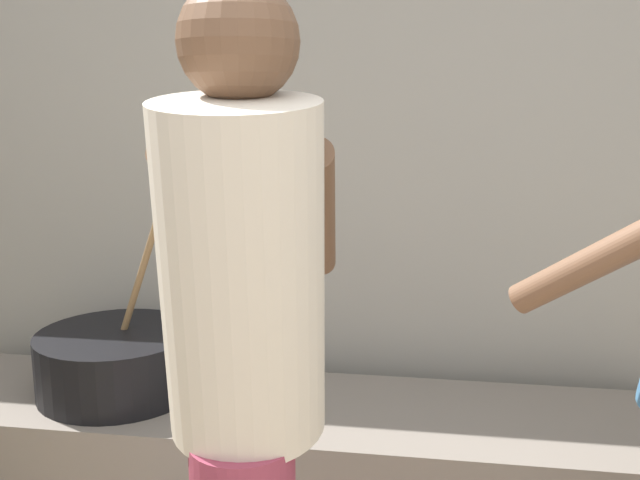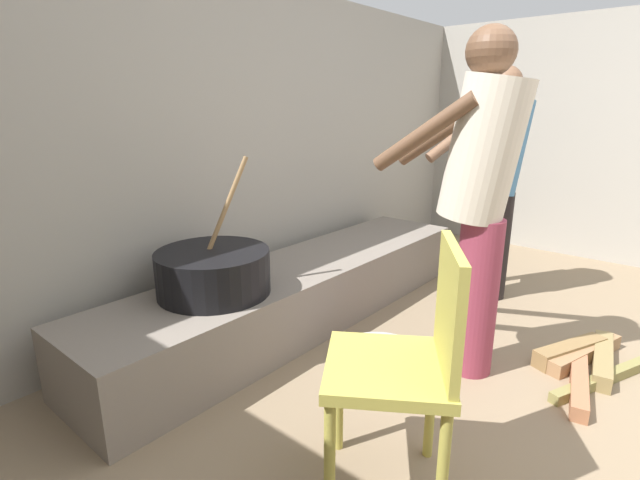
% 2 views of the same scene
% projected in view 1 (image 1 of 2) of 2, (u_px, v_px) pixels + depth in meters
% --- Properties ---
extents(block_enclosure_rear, '(5.16, 0.20, 2.00)m').
position_uv_depth(block_enclosure_rear, '(342.00, 201.00, 2.77)').
color(block_enclosure_rear, '#9E998E').
rests_on(block_enclosure_rear, ground_plane).
extents(hearth_ledge, '(2.75, 0.60, 0.37)m').
position_uv_depth(hearth_ledge, '(287.00, 453.00, 2.45)').
color(hearth_ledge, slate).
rests_on(hearth_ledge, ground_plane).
extents(cooking_pot_main, '(0.56, 0.56, 0.67)m').
position_uv_depth(cooking_pot_main, '(118.00, 361.00, 2.50)').
color(cooking_pot_main, black).
rests_on(cooking_pot_main, hearth_ledge).
extents(cook_in_cream_shirt, '(0.40, 0.70, 1.61)m').
position_uv_depth(cook_in_cream_shirt, '(243.00, 362.00, 1.31)').
color(cook_in_cream_shirt, '#8C3347').
rests_on(cook_in_cream_shirt, ground_plane).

